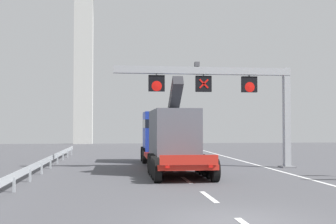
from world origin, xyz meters
TOP-DOWN VIEW (x-y plane):
  - ground at (0.00, 0.00)m, footprint 112.00×112.00m
  - lane_markings at (0.14, 11.73)m, footprint 0.20×38.06m
  - edge_line_right at (6.20, 12.00)m, footprint 0.20×63.00m
  - overhead_lane_gantry at (3.61, 14.93)m, footprint 11.42×0.90m
  - heavy_haul_truck_red at (0.05, 15.79)m, footprint 3.05×14.07m
  - guardrail_left at (-7.30, 14.34)m, footprint 0.13×32.68m
  - bridge_pylon_distant at (-8.11, 55.65)m, footprint 9.00×2.00m

SIDE VIEW (x-z plane):
  - ground at x=0.00m, z-range 0.00..0.00m
  - edge_line_right at x=6.20m, z-range 0.00..0.01m
  - lane_markings at x=0.14m, z-range 0.00..0.01m
  - guardrail_left at x=-7.30m, z-range 0.18..0.94m
  - heavy_haul_truck_red at x=0.05m, z-range -0.66..4.64m
  - overhead_lane_gantry at x=3.61m, z-range 1.79..8.40m
  - bridge_pylon_distant at x=-8.11m, z-range 0.39..38.63m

